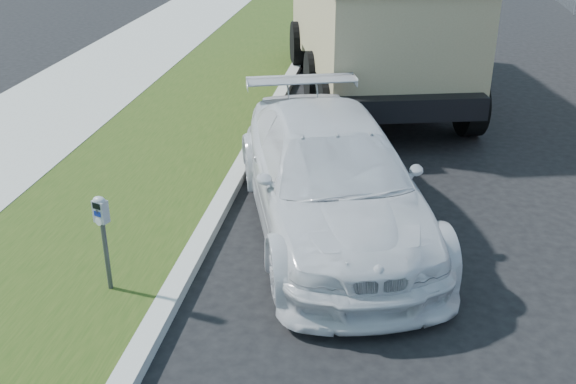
# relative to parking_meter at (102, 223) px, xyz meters

# --- Properties ---
(ground) EXTENTS (120.00, 120.00, 0.00)m
(ground) POSITION_rel_parking_meter_xyz_m (3.31, 0.05, -0.97)
(ground) COLOR black
(ground) RESTS_ON ground
(streetside) EXTENTS (6.12, 50.00, 0.15)m
(streetside) POSITION_rel_parking_meter_xyz_m (-2.25, 2.05, -0.90)
(streetside) COLOR #999990
(streetside) RESTS_ON ground
(parking_meter) EXTENTS (0.19, 0.16, 1.19)m
(parking_meter) POSITION_rel_parking_meter_xyz_m (0.00, 0.00, 0.00)
(parking_meter) COLOR #3F4247
(parking_meter) RESTS_ON ground
(white_wagon) EXTENTS (3.60, 5.67, 1.53)m
(white_wagon) POSITION_rel_parking_meter_xyz_m (2.34, 2.16, -0.21)
(white_wagon) COLOR silver
(white_wagon) RESTS_ON ground
(dump_truck) EXTENTS (4.50, 7.90, 2.92)m
(dump_truck) POSITION_rel_parking_meter_xyz_m (2.55, 8.77, 0.68)
(dump_truck) COLOR black
(dump_truck) RESTS_ON ground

